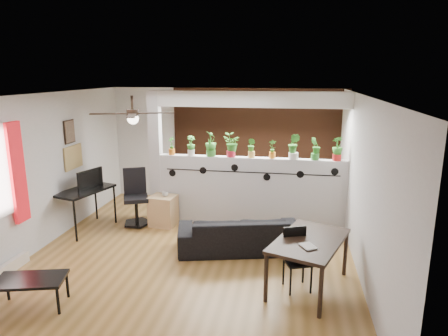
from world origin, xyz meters
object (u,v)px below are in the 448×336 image
ceiling_fan (133,115)px  cube_shelf (163,211)px  sofa (239,234)px  dining_table (309,244)px  potted_plant_2 (211,143)px  potted_plant_5 (272,148)px  potted_plant_3 (231,144)px  potted_plant_6 (294,146)px  potted_plant_8 (337,148)px  potted_plant_4 (252,147)px  potted_plant_0 (172,145)px  potted_plant_1 (191,145)px  office_chair (136,201)px  folding_chair (296,253)px  coffee_table (30,282)px  computer_desk (85,193)px  cup (165,194)px  potted_plant_7 (315,148)px

ceiling_fan → cube_shelf: ceiling_fan is taller
sofa → dining_table: bearing=122.5°
ceiling_fan → potted_plant_2: size_ratio=2.48×
potted_plant_2 → potted_plant_5: 1.19m
dining_table → potted_plant_3: bearing=122.4°
potted_plant_6 → potted_plant_8: size_ratio=1.09×
potted_plant_8 → sofa: potted_plant_8 is taller
potted_plant_4 → potted_plant_0: bearing=180.0°
cube_shelf → potted_plant_1: bearing=40.8°
potted_plant_2 → office_chair: bearing=-165.3°
potted_plant_4 → dining_table: potted_plant_4 is taller
potted_plant_0 → potted_plant_2: bearing=0.0°
potted_plant_8 → potted_plant_4: bearing=-180.0°
office_chair → potted_plant_0: bearing=30.4°
potted_plant_1 → potted_plant_8: size_ratio=0.86×
ceiling_fan → potted_plant_1: size_ratio=3.10×
potted_plant_3 → folding_chair: 2.80m
folding_chair → potted_plant_4: bearing=111.0°
potted_plant_2 → potted_plant_4: 0.79m
cube_shelf → coffee_table: 3.11m
potted_plant_2 → potted_plant_4: potted_plant_2 is taller
potted_plant_2 → folding_chair: size_ratio=0.56×
potted_plant_8 → dining_table: (-0.54, -2.26, -0.94)m
computer_desk → dining_table: size_ratio=0.81×
potted_plant_0 → coffee_table: 3.66m
ceiling_fan → office_chair: (-0.62, 1.42, -1.83)m
potted_plant_0 → sofa: (1.52, -1.20, -1.26)m
cup → computer_desk: 1.50m
potted_plant_1 → sofa: potted_plant_1 is taller
potted_plant_0 → potted_plant_6: potted_plant_6 is taller
folding_chair → coffee_table: (-3.31, -1.09, -0.16)m
potted_plant_2 → cube_shelf: potted_plant_2 is taller
potted_plant_0 → computer_desk: bearing=-151.2°
ceiling_fan → potted_plant_8: 3.73m
office_chair → potted_plant_6: bearing=7.1°
potted_plant_8 → folding_chair: potted_plant_8 is taller
potted_plant_2 → cup: size_ratio=4.15×
ceiling_fan → potted_plant_2: ceiling_fan is taller
sofa → potted_plant_5: bearing=-124.6°
cup → potted_plant_4: bearing=11.8°
potted_plant_2 → computer_desk: size_ratio=0.40×
coffee_table → potted_plant_4: bearing=53.9°
computer_desk → potted_plant_0: bearing=28.8°
dining_table → potted_plant_1: bearing=134.6°
ceiling_fan → office_chair: ceiling_fan is taller
potted_plant_7 → folding_chair: 2.51m
potted_plant_0 → potted_plant_3: potted_plant_3 is taller
folding_chair → potted_plant_1: bearing=132.3°
potted_plant_8 → potted_plant_6: bearing=180.0°
potted_plant_2 → dining_table: 3.06m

